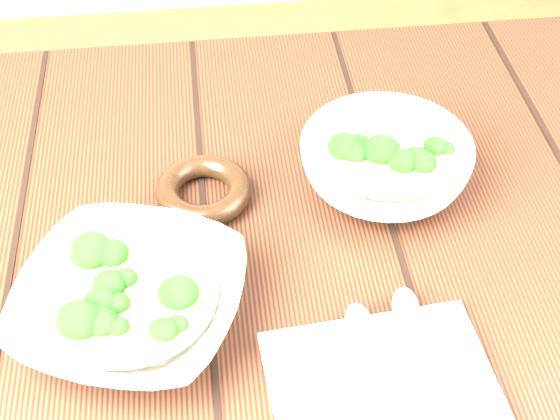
% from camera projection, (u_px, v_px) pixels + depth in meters
% --- Properties ---
extents(table, '(1.20, 0.80, 0.75)m').
position_uv_depth(table, '(231.00, 322.00, 0.90)').
color(table, black).
rests_on(table, ground).
extents(soup_bowl_front, '(0.27, 0.27, 0.06)m').
position_uv_depth(soup_bowl_front, '(131.00, 301.00, 0.73)').
color(soup_bowl_front, silver).
rests_on(soup_bowl_front, table).
extents(soup_bowl_back, '(0.24, 0.24, 0.07)m').
position_uv_depth(soup_bowl_back, '(385.00, 163.00, 0.86)').
color(soup_bowl_back, silver).
rests_on(soup_bowl_back, table).
extents(trivet, '(0.11, 0.11, 0.03)m').
position_uv_depth(trivet, '(204.00, 190.00, 0.86)').
color(trivet, black).
rests_on(trivet, table).
extents(napkin, '(0.21, 0.18, 0.01)m').
position_uv_depth(napkin, '(385.00, 393.00, 0.69)').
color(napkin, beige).
rests_on(napkin, table).
extents(spoon_left, '(0.03, 0.17, 0.01)m').
position_uv_depth(spoon_left, '(363.00, 352.00, 0.71)').
color(spoon_left, '#BBB8A5').
rests_on(spoon_left, napkin).
extents(spoon_right, '(0.04, 0.17, 0.01)m').
position_uv_depth(spoon_right, '(408.00, 334.00, 0.72)').
color(spoon_right, '#BBB8A5').
rests_on(spoon_right, napkin).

